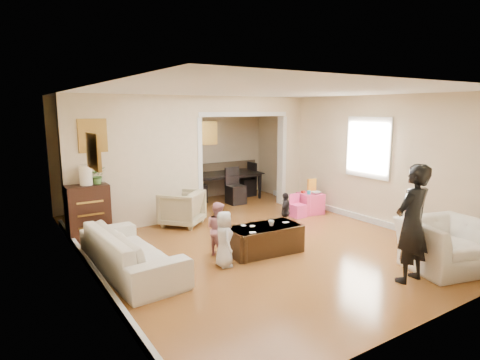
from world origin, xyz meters
TOP-DOWN VIEW (x-y plane):
  - floor at (0.00, 0.00)m, footprint 7.00×7.00m
  - partition_left at (-1.38, 1.80)m, footprint 2.75×0.18m
  - partition_right at (2.48, 1.80)m, footprint 0.55×0.18m
  - partition_header at (1.10, 1.80)m, footprint 2.22×0.18m
  - window_pane at (2.73, -0.40)m, footprint 0.03×0.95m
  - framed_art_partition at (-2.20, 1.70)m, footprint 0.45×0.03m
  - framed_art_sofa_wall at (-2.71, -0.60)m, footprint 0.03×0.55m
  - framed_art_alcove at (1.10, 3.44)m, footprint 0.45×0.03m
  - sofa at (-2.22, -0.36)m, footprint 0.99×2.21m
  - armchair_back at (-0.63, 1.40)m, footprint 1.09×1.09m
  - armchair_front at (1.68, -2.74)m, footprint 1.33×1.23m
  - dresser at (-2.40, 1.52)m, footprint 0.72×0.41m
  - table_lamp at (-2.40, 1.52)m, footprint 0.22×0.22m
  - potted_plant at (-2.20, 1.52)m, footprint 0.28×0.24m
  - coffee_table at (-0.14, -0.76)m, footprint 1.24×0.72m
  - coffee_cup at (-0.04, -0.81)m, footprint 0.11×0.11m
  - play_table at (2.21, 0.70)m, footprint 0.55×0.55m
  - cereal_box at (2.33, 0.80)m, footprint 0.21×0.10m
  - cyan_cup at (2.11, 0.65)m, footprint 0.08×0.08m
  - toy_block at (2.09, 0.82)m, footprint 0.09×0.07m
  - play_bowl at (2.26, 0.58)m, footprint 0.25×0.25m
  - dining_table at (1.27, 3.02)m, footprint 2.05×1.27m
  - adult_person at (0.87, -2.72)m, footprint 0.61×0.42m
  - child_kneel_a at (-0.99, -0.91)m, footprint 0.37×0.47m
  - child_kneel_b at (-0.84, -0.46)m, footprint 0.42×0.49m
  - child_toddler at (0.91, -0.01)m, footprint 0.47×0.40m
  - craft_papers at (-0.19, -0.73)m, footprint 0.90×0.49m

SIDE VIEW (x-z plane):
  - floor at x=0.00m, z-range 0.00..0.00m
  - coffee_table at x=-0.14m, z-range 0.00..0.45m
  - play_table at x=2.21m, z-range 0.00..0.46m
  - sofa at x=-2.22m, z-range 0.00..0.63m
  - dining_table at x=1.27m, z-range 0.00..0.69m
  - armchair_back at x=-0.63m, z-range 0.00..0.71m
  - armchair_front at x=1.68m, z-range 0.00..0.73m
  - child_toddler at x=0.91m, z-range 0.00..0.75m
  - child_kneel_a at x=-0.99m, z-range 0.00..0.85m
  - child_kneel_b at x=-0.84m, z-range 0.00..0.88m
  - craft_papers at x=-0.19m, z-range 0.45..0.45m
  - toy_block at x=2.09m, z-range 0.46..0.51m
  - play_bowl at x=2.26m, z-range 0.46..0.51m
  - coffee_cup at x=-0.04m, z-range 0.45..0.54m
  - dresser at x=-2.40m, z-range 0.00..0.99m
  - cyan_cup at x=2.11m, z-range 0.46..0.54m
  - cereal_box at x=2.33m, z-range 0.46..0.76m
  - adult_person at x=0.87m, z-range 0.00..1.62m
  - potted_plant at x=-2.20m, z-range 0.99..1.30m
  - table_lamp at x=-2.40m, z-range 0.99..1.35m
  - partition_left at x=-1.38m, z-range 0.00..2.60m
  - partition_right at x=2.48m, z-range 0.00..2.60m
  - window_pane at x=2.73m, z-range 1.00..2.10m
  - framed_art_alcove at x=1.10m, z-range 1.42..1.98m
  - framed_art_sofa_wall at x=-2.71m, z-range 1.60..2.00m
  - framed_art_partition at x=-2.20m, z-range 1.58..2.12m
  - partition_header at x=1.10m, z-range 2.25..2.60m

